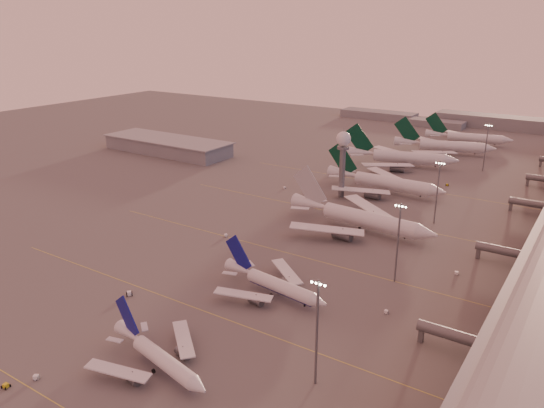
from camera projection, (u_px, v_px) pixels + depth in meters
The scene contains 25 objects.
ground at pixel (130, 308), 145.17m from camera, with size 700.00×700.00×0.00m, color #585656.
taxiway_markings at pixel (323, 261), 173.86m from camera, with size 180.00×185.25×0.02m.
hangar at pixel (167, 145), 316.66m from camera, with size 82.00×27.00×8.50m.
radar_tower at pixel (343, 151), 230.59m from camera, with size 6.40×6.40×31.10m.
mast_a at pixel (317, 328), 110.60m from camera, with size 3.60×0.56×25.00m.
mast_b at pixel (398, 239), 155.63m from camera, with size 3.60×0.56×25.00m.
mast_c at pixel (437, 190), 201.69m from camera, with size 3.60×0.56×25.00m.
mast_d at pixel (486, 145), 273.86m from camera, with size 3.60×0.56×25.00m.
distant_horizon at pixel (459, 120), 399.51m from camera, with size 165.00×37.50×9.00m.
narrowbody_near at pixel (159, 359), 118.65m from camera, with size 33.96×26.83×13.41m.
narrowbody_mid at pixel (274, 286), 151.13m from camera, with size 37.26×29.56×14.60m.
widebody_white at pixel (360, 221), 197.95m from camera, with size 60.52×48.33×21.28m.
greentail_a at pixel (385, 185), 242.00m from camera, with size 57.69×46.57×20.95m.
greentail_b at pixel (401, 159), 285.97m from camera, with size 59.92×47.80×22.20m.
greentail_c at pixel (444, 148), 312.69m from camera, with size 57.30×45.69×21.25m.
greentail_d at pixel (468, 139), 336.65m from camera, with size 53.21×42.58×19.52m.
gsv_truck_a at pixel (38, 375), 115.86m from camera, with size 5.61×4.53×2.18m.
gsv_tug_near at pixel (6, 386), 113.39m from camera, with size 2.38×3.54×0.95m.
gsv_tug_mid at pixel (129, 294), 151.69m from camera, with size 4.62×4.41×1.15m.
gsv_truck_b at pixel (388, 310), 141.96m from camera, with size 5.21×2.33×2.04m.
gsv_truck_c at pixel (227, 234), 193.08m from camera, with size 4.66×5.57×2.19m.
gsv_catering_b at pixel (458, 269), 163.55m from camera, with size 5.46×3.20×4.20m.
gsv_tug_far at pixel (330, 208), 221.23m from camera, with size 3.30×4.27×1.07m.
gsv_truck_d at pixel (285, 186), 249.06m from camera, with size 2.32×4.87×1.89m.
gsv_tug_hangar at pixel (447, 185), 253.12m from camera, with size 3.61×2.74×0.92m.
Camera 1 is at (102.89, -85.49, 74.32)m, focal length 35.00 mm.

